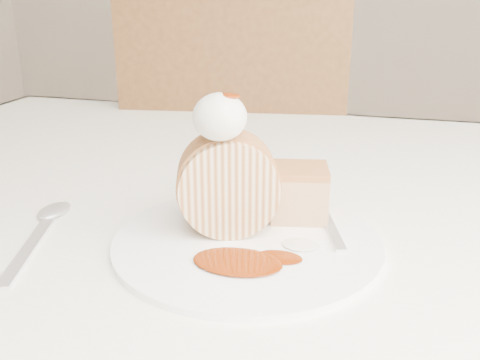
# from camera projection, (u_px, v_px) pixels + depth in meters

# --- Properties ---
(table) EXTENTS (1.40, 0.90, 0.75)m
(table) POSITION_uv_depth(u_px,v_px,m) (291.00, 258.00, 0.69)
(table) COLOR silver
(table) RESTS_ON ground
(chair_far) EXTENTS (0.52, 0.52, 0.98)m
(chair_far) POSITION_uv_depth(u_px,v_px,m) (238.00, 179.00, 1.26)
(chair_far) COLOR brown
(chair_far) RESTS_ON ground
(plate) EXTENTS (0.31, 0.31, 0.01)m
(plate) POSITION_uv_depth(u_px,v_px,m) (247.00, 241.00, 0.53)
(plate) COLOR white
(plate) RESTS_ON table
(roulade_slice) EXTENTS (0.11, 0.08, 0.10)m
(roulade_slice) POSITION_uv_depth(u_px,v_px,m) (228.00, 184.00, 0.53)
(roulade_slice) COLOR #CBB58D
(roulade_slice) RESTS_ON plate
(cake_chunk) EXTENTS (0.07, 0.06, 0.05)m
(cake_chunk) POSITION_uv_depth(u_px,v_px,m) (299.00, 196.00, 0.56)
(cake_chunk) COLOR #A86F3F
(cake_chunk) RESTS_ON plate
(whipped_cream) EXTENTS (0.05, 0.05, 0.04)m
(whipped_cream) POSITION_uv_depth(u_px,v_px,m) (220.00, 117.00, 0.49)
(whipped_cream) COLOR white
(whipped_cream) RESTS_ON roulade_slice
(caramel_drizzle) EXTENTS (0.03, 0.02, 0.01)m
(caramel_drizzle) POSITION_uv_depth(u_px,v_px,m) (227.00, 90.00, 0.48)
(caramel_drizzle) COLOR #682004
(caramel_drizzle) RESTS_ON whipped_cream
(caramel_pool) EXTENTS (0.09, 0.07, 0.00)m
(caramel_pool) POSITION_uv_depth(u_px,v_px,m) (237.00, 262.00, 0.48)
(caramel_pool) COLOR #682004
(caramel_pool) RESTS_ON plate
(fork) EXTENTS (0.07, 0.16, 0.00)m
(fork) POSITION_uv_depth(u_px,v_px,m) (330.00, 226.00, 0.55)
(fork) COLOR silver
(fork) RESTS_ON plate
(spoon) EXTENTS (0.08, 0.17, 0.00)m
(spoon) POSITION_uv_depth(u_px,v_px,m) (28.00, 250.00, 0.51)
(spoon) COLOR silver
(spoon) RESTS_ON table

